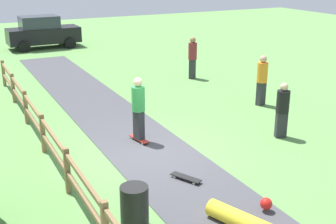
% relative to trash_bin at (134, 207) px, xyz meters
% --- Properties ---
extents(ground_plane, '(60.00, 60.00, 0.00)m').
position_rel_trash_bin_xyz_m(ground_plane, '(1.80, 3.26, -0.45)').
color(ground_plane, '#60934C').
extents(asphalt_path, '(2.40, 28.00, 0.02)m').
position_rel_trash_bin_xyz_m(asphalt_path, '(1.80, 3.26, -0.44)').
color(asphalt_path, '#47474C').
rests_on(asphalt_path, ground_plane).
extents(wooden_fence, '(0.12, 18.12, 1.10)m').
position_rel_trash_bin_xyz_m(wooden_fence, '(-0.80, 3.26, 0.22)').
color(wooden_fence, olive).
rests_on(wooden_fence, ground_plane).
extents(trash_bin, '(0.56, 0.56, 0.90)m').
position_rel_trash_bin_xyz_m(trash_bin, '(0.00, 0.00, 0.00)').
color(trash_bin, black).
rests_on(trash_bin, ground_plane).
extents(skater_riding, '(0.44, 0.82, 1.91)m').
position_rel_trash_bin_xyz_m(skater_riding, '(1.83, 4.04, 0.64)').
color(skater_riding, '#B23326').
rests_on(skater_riding, asphalt_path).
extents(skater_fallen, '(1.40, 1.58, 0.36)m').
position_rel_trash_bin_xyz_m(skater_fallen, '(1.91, -1.00, -0.25)').
color(skater_fallen, yellow).
rests_on(skater_fallen, asphalt_path).
extents(skateboard_loose, '(0.53, 0.81, 0.08)m').
position_rel_trash_bin_xyz_m(skateboard_loose, '(1.86, 1.28, -0.36)').
color(skateboard_loose, black).
rests_on(skateboard_loose, asphalt_path).
extents(bystander_maroon, '(0.53, 0.53, 1.87)m').
position_rel_trash_bin_xyz_m(bystander_maroon, '(6.90, 9.80, 0.59)').
color(bystander_maroon, '#2D2D33').
rests_on(bystander_maroon, ground_plane).
extents(bystander_orange, '(0.45, 0.45, 1.84)m').
position_rel_trash_bin_xyz_m(bystander_orange, '(7.20, 5.29, 0.57)').
color(bystander_orange, '#2D2D33').
rests_on(bystander_orange, ground_plane).
extents(bystander_black, '(0.49, 0.49, 1.68)m').
position_rel_trash_bin_xyz_m(bystander_black, '(5.76, 2.48, 0.47)').
color(bystander_black, '#2D2D33').
rests_on(bystander_black, ground_plane).
extents(parked_car_black, '(4.23, 2.06, 1.92)m').
position_rel_trash_bin_xyz_m(parked_car_black, '(2.54, 20.28, 0.51)').
color(parked_car_black, black).
rests_on(parked_car_black, ground_plane).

